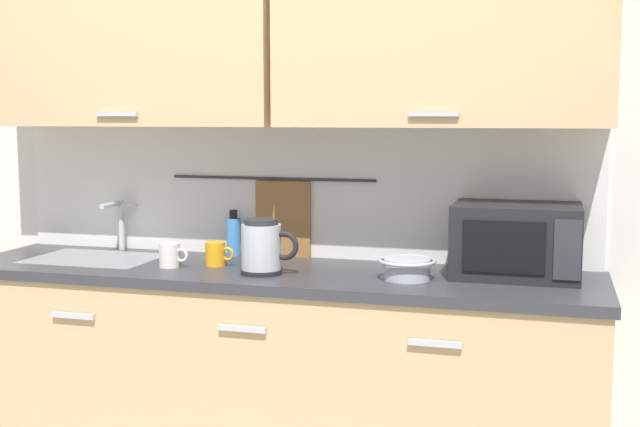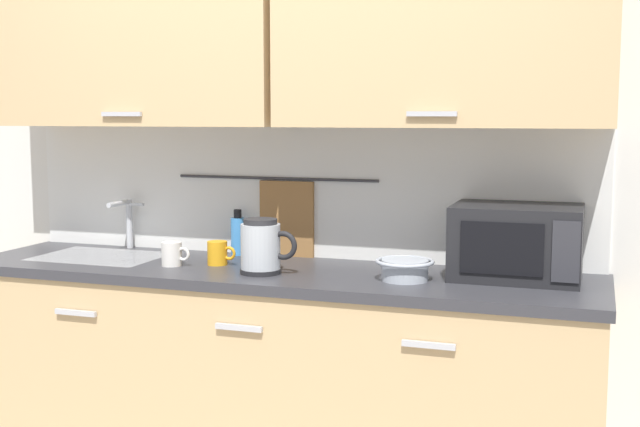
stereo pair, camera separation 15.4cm
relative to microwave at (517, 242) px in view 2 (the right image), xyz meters
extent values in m
cube|color=tan|center=(-0.92, -0.11, -0.61)|extent=(2.50, 0.60, 0.86)
cube|color=#B7B7BC|center=(-1.61, -0.42, -0.30)|extent=(0.18, 0.02, 0.02)
cube|color=#B7B7BC|center=(-0.92, -0.42, -0.30)|extent=(0.18, 0.02, 0.02)
cube|color=#B7B7BC|center=(-0.24, -0.42, -0.30)|extent=(0.18, 0.02, 0.02)
cube|color=#333338|center=(-0.92, -0.11, -0.16)|extent=(2.53, 0.63, 0.04)
cube|color=#9EA0A5|center=(-1.72, -0.09, -0.18)|extent=(0.52, 0.38, 0.09)
cube|color=silver|center=(-0.92, 0.22, 0.21)|extent=(3.70, 0.06, 2.50)
cube|color=silver|center=(-0.92, 0.19, 0.14)|extent=(2.50, 0.01, 0.55)
cube|color=tan|center=(-1.56, 0.03, 0.77)|extent=(1.24, 0.33, 0.70)
cube|color=#B7B7BC|center=(-1.56, -0.15, 0.47)|extent=(0.18, 0.01, 0.02)
cube|color=tan|center=(-0.29, 0.03, 0.77)|extent=(1.24, 0.33, 0.70)
cube|color=#B7B7BC|center=(-0.29, -0.15, 0.47)|extent=(0.18, 0.01, 0.02)
cylinder|color=#333338|center=(-1.02, 0.17, 0.19)|extent=(0.90, 0.01, 0.01)
cube|color=olive|center=(-0.97, 0.17, 0.01)|extent=(0.24, 0.02, 0.34)
cylinder|color=#B2B5BA|center=(-1.72, 0.14, -0.03)|extent=(0.03, 0.03, 0.22)
cylinder|color=#B2B5BA|center=(-1.72, 0.06, 0.07)|extent=(0.02, 0.16, 0.02)
cube|color=#B2B5BA|center=(-1.68, 0.14, 0.06)|extent=(0.07, 0.02, 0.01)
cube|color=black|center=(0.00, 0.00, 0.00)|extent=(0.46, 0.34, 0.27)
cube|color=black|center=(-0.04, -0.17, 0.00)|extent=(0.29, 0.01, 0.18)
cube|color=#2D2D33|center=(0.18, -0.17, 0.00)|extent=(0.09, 0.01, 0.21)
cylinder|color=black|center=(-0.93, -0.21, -0.13)|extent=(0.16, 0.16, 0.02)
cylinder|color=#B2B7BC|center=(-0.93, -0.21, -0.03)|extent=(0.15, 0.15, 0.17)
cylinder|color=#262628|center=(-0.93, -0.21, 0.06)|extent=(0.13, 0.13, 0.02)
torus|color=black|center=(-0.83, -0.21, -0.02)|extent=(0.11, 0.02, 0.11)
cylinder|color=#3F8CD8|center=(-1.18, 0.13, -0.06)|extent=(0.06, 0.06, 0.16)
cylinder|color=black|center=(-1.18, 0.13, 0.04)|extent=(0.03, 0.03, 0.04)
cylinder|color=orange|center=(-1.16, -0.11, -0.09)|extent=(0.08, 0.08, 0.09)
torus|color=orange|center=(-1.11, -0.11, -0.09)|extent=(0.06, 0.01, 0.06)
cylinder|color=#A5ADB7|center=(-0.38, -0.17, -0.10)|extent=(0.17, 0.17, 0.07)
torus|color=#A5ADB7|center=(-0.38, -0.17, -0.07)|extent=(0.21, 0.21, 0.01)
cylinder|color=silver|center=(-1.32, -0.18, -0.09)|extent=(0.08, 0.08, 0.09)
torus|color=silver|center=(-1.27, -0.18, -0.09)|extent=(0.06, 0.01, 0.06)
camera|label=1|loc=(0.12, -3.06, 0.46)|focal=45.79mm
camera|label=2|loc=(0.27, -3.02, 0.46)|focal=45.79mm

